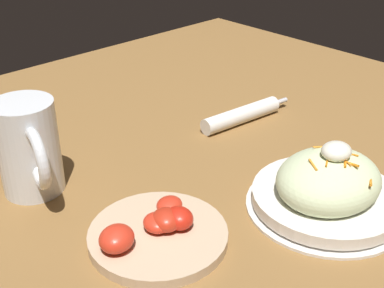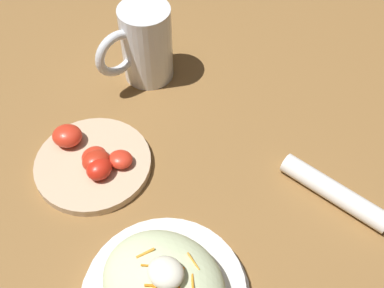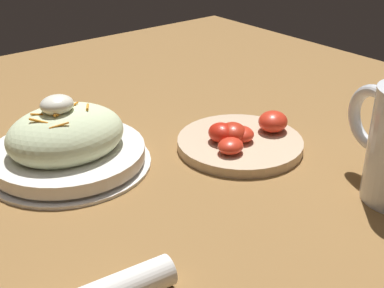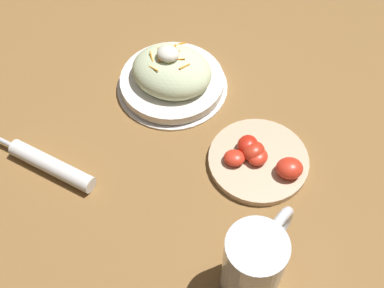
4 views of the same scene
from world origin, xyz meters
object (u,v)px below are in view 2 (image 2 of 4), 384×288
object	(u,v)px
salad_plate	(164,288)
napkin_roll	(335,193)
tomato_plate	(93,161)
beer_mug	(145,48)

from	to	relation	value
salad_plate	napkin_roll	distance (m)	0.31
salad_plate	tomato_plate	world-z (taller)	salad_plate
salad_plate	tomato_plate	distance (m)	0.26
napkin_roll	tomato_plate	distance (m)	0.39
napkin_roll	tomato_plate	world-z (taller)	tomato_plate
tomato_plate	beer_mug	bearing A→B (deg)	104.74
beer_mug	napkin_roll	distance (m)	0.42
salad_plate	tomato_plate	xyz separation A→B (m)	(-0.23, 0.11, -0.02)
napkin_roll	tomato_plate	xyz separation A→B (m)	(-0.36, -0.16, -0.00)
napkin_roll	beer_mug	bearing A→B (deg)	171.44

